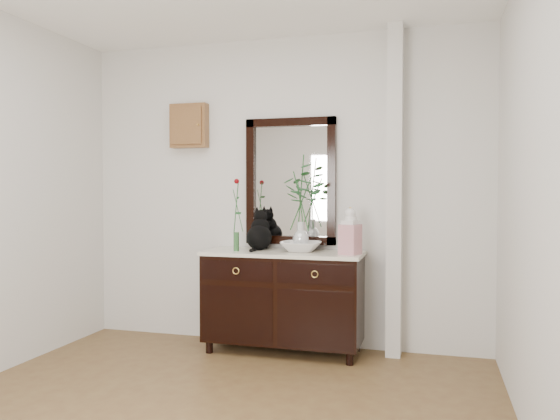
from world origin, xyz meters
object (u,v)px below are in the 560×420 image
(sideboard, at_px, (283,296))
(cat, at_px, (259,229))
(lotus_bowl, at_px, (301,247))
(ginger_jar, at_px, (350,230))

(sideboard, distance_m, cat, 0.61)
(lotus_bowl, height_order, ginger_jar, ginger_jar)
(sideboard, bearing_deg, ginger_jar, -6.05)
(cat, bearing_deg, lotus_bowl, -13.21)
(sideboard, bearing_deg, cat, 161.60)
(cat, relative_size, lotus_bowl, 1.03)
(sideboard, height_order, lotus_bowl, lotus_bowl)
(lotus_bowl, xyz_separation_m, ginger_jar, (0.43, -0.09, 0.15))
(lotus_bowl, bearing_deg, cat, 172.01)
(ginger_jar, bearing_deg, cat, 170.20)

